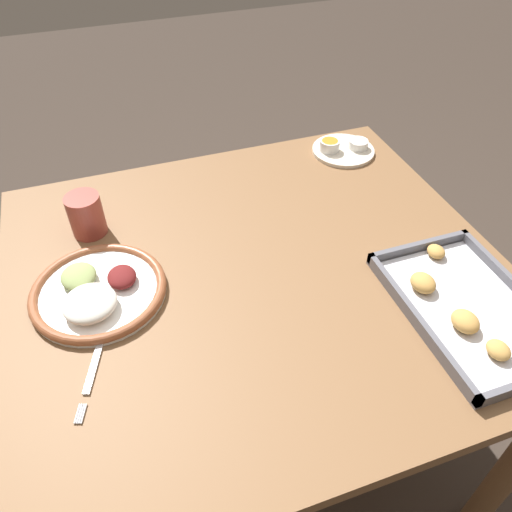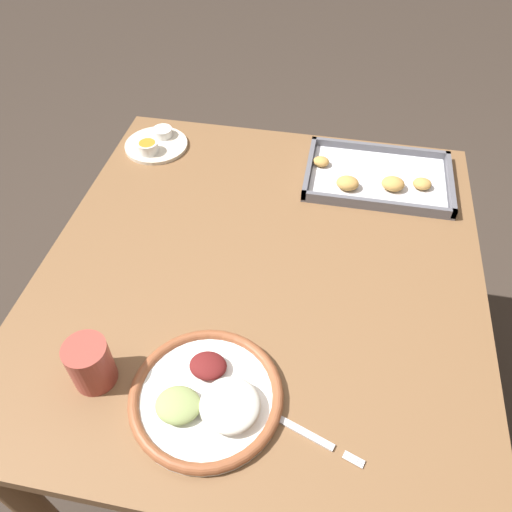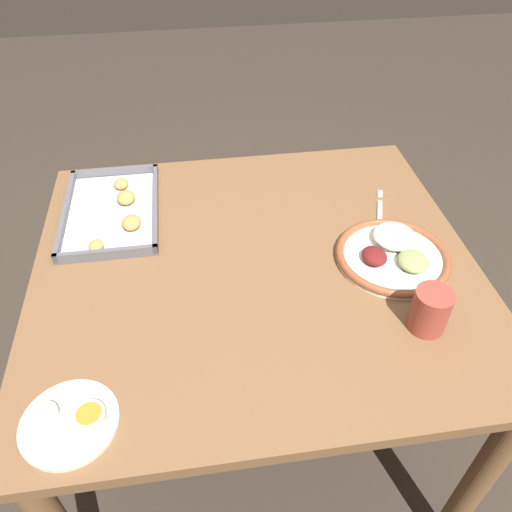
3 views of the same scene
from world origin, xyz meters
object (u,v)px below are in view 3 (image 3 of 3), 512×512
at_px(dinner_plate, 393,254).
at_px(drinking_cup, 430,310).
at_px(saucer_plate, 70,421).
at_px(fork, 380,216).
at_px(baking_tray, 114,211).

distance_m(dinner_plate, drinking_cup, 0.21).
bearing_deg(saucer_plate, dinner_plate, -64.79).
relative_size(fork, baking_tray, 0.57).
relative_size(dinner_plate, baking_tray, 0.73).
bearing_deg(fork, dinner_plate, -168.84).
bearing_deg(dinner_plate, drinking_cup, 178.64).
relative_size(saucer_plate, baking_tray, 0.47).
bearing_deg(drinking_cup, saucer_plate, 99.90).
relative_size(dinner_plate, fork, 1.30).
distance_m(dinner_plate, baking_tray, 0.72).
height_order(saucer_plate, baking_tray, same).
bearing_deg(saucer_plate, fork, -55.99).
xyz_separation_m(fork, drinking_cup, (-0.37, 0.03, 0.05)).
height_order(dinner_plate, baking_tray, dinner_plate).
bearing_deg(baking_tray, saucer_plate, 176.50).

